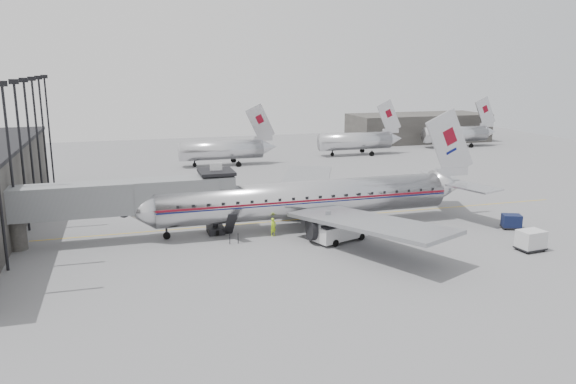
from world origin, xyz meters
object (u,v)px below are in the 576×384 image
object	(u,v)px
baggage_cart_white	(531,240)
service_van	(341,228)
ramp_worker	(273,227)
airliner	(312,199)
baggage_cart_navy	(511,221)

from	to	relation	value
baggage_cart_white	service_van	bearing A→B (deg)	148.22
ramp_worker	service_van	bearing A→B (deg)	-58.11
airliner	ramp_worker	world-z (taller)	airliner
airliner	service_van	size ratio (longest dim) A/B	6.62
airliner	service_van	xyz separation A→B (m)	(1.15, -5.44, -1.70)
airliner	baggage_cart_white	size ratio (longest dim) A/B	14.80
ramp_worker	baggage_cart_navy	bearing A→B (deg)	-38.73
airliner	baggage_cart_navy	bearing A→B (deg)	-19.07
baggage_cart_white	ramp_worker	bearing A→B (deg)	147.06
service_van	baggage_cart_navy	size ratio (longest dim) A/B	2.48
baggage_cart_navy	ramp_worker	xyz separation A→B (m)	(-24.29, 4.59, 0.12)
service_van	ramp_worker	distance (m)	6.81
airliner	ramp_worker	distance (m)	5.57
ramp_worker	baggage_cart_white	bearing A→B (deg)	-55.17
service_van	baggage_cart_white	world-z (taller)	service_van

